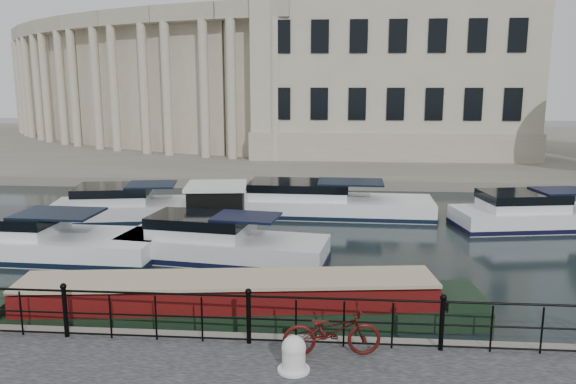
% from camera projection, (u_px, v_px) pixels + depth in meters
% --- Properties ---
extents(ground_plane, '(160.00, 160.00, 0.00)m').
position_uv_depth(ground_plane, '(262.00, 323.00, 14.22)').
color(ground_plane, black).
rests_on(ground_plane, ground).
extents(far_bank, '(120.00, 42.00, 0.55)m').
position_uv_depth(far_bank, '(313.00, 145.00, 52.33)').
color(far_bank, '#6B665B').
rests_on(far_bank, ground_plane).
extents(railing, '(24.14, 0.14, 1.22)m').
position_uv_depth(railing, '(249.00, 314.00, 11.79)').
color(railing, black).
rests_on(railing, near_quay).
extents(civic_building, '(53.55, 31.84, 16.85)m').
position_uv_depth(civic_building, '(301.00, 70.00, 46.91)').
color(civic_building, '#ADA38C').
rests_on(civic_building, far_bank).
extents(bicycle, '(2.06, 0.94, 1.04)m').
position_uv_depth(bicycle, '(332.00, 331.00, 11.29)').
color(bicycle, '#3F0E0B').
rests_on(bicycle, near_quay).
extents(mooring_bollard, '(0.63, 0.63, 0.71)m').
position_uv_depth(mooring_bollard, '(294.00, 355.00, 10.71)').
color(mooring_bollard, silver).
rests_on(mooring_bollard, near_quay).
extents(narrowboat, '(13.07, 3.26, 1.48)m').
position_uv_depth(narrowboat, '(229.00, 309.00, 14.17)').
color(narrowboat, black).
rests_on(narrowboat, ground_plane).
extents(harbour_hut, '(3.44, 2.99, 2.19)m').
position_uv_depth(harbour_hut, '(217.00, 214.00, 21.92)').
color(harbour_hut, '#6B665B').
rests_on(harbour_hut, ground_plane).
extents(cabin_cruisers, '(27.69, 10.20, 1.99)m').
position_uv_depth(cabin_cruisers, '(245.00, 223.00, 22.79)').
color(cabin_cruisers, white).
rests_on(cabin_cruisers, ground_plane).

